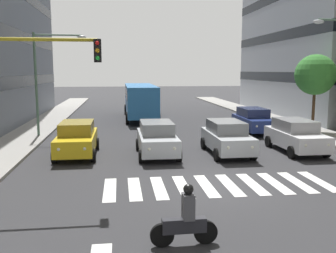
% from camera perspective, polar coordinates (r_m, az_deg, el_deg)
% --- Properties ---
extents(ground_plane, '(180.00, 180.00, 0.00)m').
position_cam_1_polar(ground_plane, '(14.58, 7.55, -8.78)').
color(ground_plane, '#2D2D30').
extents(building_left_block_0, '(11.47, 19.92, 18.56)m').
position_cam_1_polar(building_left_block_0, '(40.84, 23.59, 14.77)').
color(building_left_block_0, '#ADB2BC').
rests_on(building_left_block_0, ground_plane).
extents(crosswalk_markings, '(8.55, 2.80, 0.01)m').
position_cam_1_polar(crosswalk_markings, '(14.58, 7.55, -8.76)').
color(crosswalk_markings, silver).
rests_on(crosswalk_markings, ground_plane).
extents(car_0, '(2.02, 4.44, 1.72)m').
position_cam_1_polar(car_0, '(21.17, 18.70, -1.29)').
color(car_0, silver).
rests_on(car_0, ground_plane).
extents(car_1, '(2.02, 4.44, 1.72)m').
position_cam_1_polar(car_1, '(19.76, 8.86, -1.61)').
color(car_1, '#B2B7BC').
rests_on(car_1, ground_plane).
extents(car_2, '(2.02, 4.44, 1.72)m').
position_cam_1_polar(car_2, '(19.21, -1.68, -1.79)').
color(car_2, '#B2B7BC').
rests_on(car_2, ground_plane).
extents(car_3, '(2.02, 4.44, 1.72)m').
position_cam_1_polar(car_3, '(19.71, -13.58, -1.77)').
color(car_3, gold).
rests_on(car_3, ground_plane).
extents(car_row2_0, '(2.02, 4.44, 1.72)m').
position_cam_1_polar(car_row2_0, '(26.84, 12.75, 0.93)').
color(car_row2_0, navy).
rests_on(car_row2_0, ground_plane).
extents(bus_behind_traffic, '(2.78, 10.50, 3.00)m').
position_cam_1_polar(bus_behind_traffic, '(34.17, -4.22, 4.34)').
color(bus_behind_traffic, '#286BAD').
rests_on(bus_behind_traffic, ground_plane).
extents(motorcycle_with_rider, '(1.70, 0.37, 1.57)m').
position_cam_1_polar(motorcycle_with_rider, '(9.59, 2.65, -13.97)').
color(motorcycle_with_rider, black).
rests_on(motorcycle_with_rider, ground_plane).
extents(traffic_light_gantry, '(3.76, 0.36, 5.50)m').
position_cam_1_polar(traffic_light_gantry, '(13.35, -21.28, 5.10)').
color(traffic_light_gantry, '#AD991E').
rests_on(traffic_light_gantry, ground_plane).
extents(street_lamp_right, '(3.29, 0.28, 6.51)m').
position_cam_1_polar(street_lamp_right, '(25.42, -18.05, 7.86)').
color(street_lamp_right, '#4C6B56').
rests_on(street_lamp_right, sidewalk_right).
extents(street_tree_1, '(2.74, 2.74, 5.24)m').
position_cam_1_polar(street_tree_1, '(27.65, 21.35, 7.27)').
color(street_tree_1, '#513823').
rests_on(street_tree_1, sidewalk_left).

